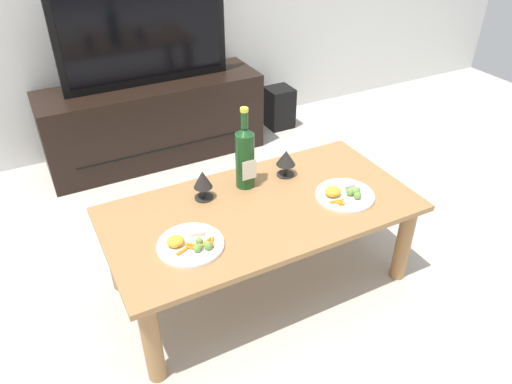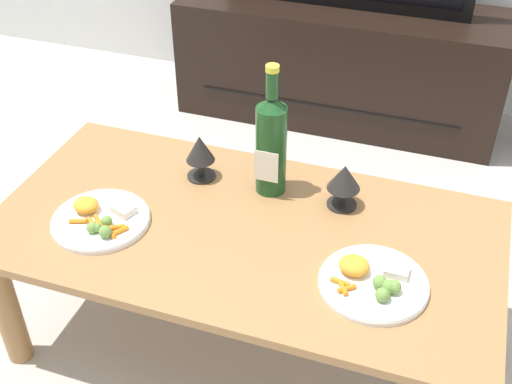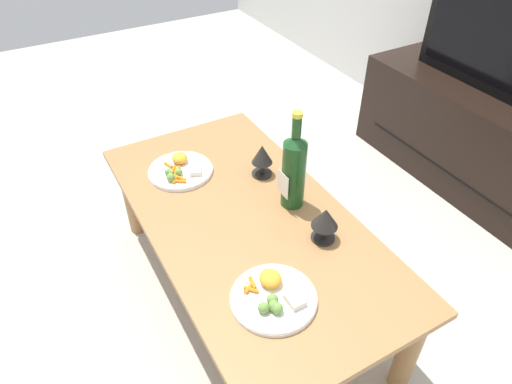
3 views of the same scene
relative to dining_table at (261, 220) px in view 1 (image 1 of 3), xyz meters
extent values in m
plane|color=#B7B2A8|center=(0.00, 0.00, -0.36)|extent=(6.40, 6.40, 0.00)
cube|color=#9E7042|center=(0.00, 0.00, 0.06)|extent=(1.31, 0.67, 0.03)
cylinder|color=#9E7042|center=(-0.59, -0.27, -0.16)|extent=(0.07, 0.07, 0.40)
cylinder|color=#9E7042|center=(0.59, -0.27, -0.16)|extent=(0.07, 0.07, 0.40)
cylinder|color=#9E7042|center=(-0.59, 0.27, -0.16)|extent=(0.07, 0.07, 0.40)
cylinder|color=#9E7042|center=(0.59, 0.27, -0.16)|extent=(0.07, 0.07, 0.40)
cube|color=black|center=(-0.05, 1.37, -0.10)|extent=(1.38, 0.42, 0.51)
cube|color=black|center=(-0.05, 1.16, -0.20)|extent=(1.11, 0.01, 0.01)
cube|color=black|center=(-0.05, 1.37, 0.46)|extent=(1.02, 0.04, 0.61)
cube|color=black|center=(-0.05, 1.35, 0.46)|extent=(0.94, 0.01, 0.51)
cube|color=black|center=(0.89, 1.39, -0.21)|extent=(0.18, 0.18, 0.30)
cylinder|color=#19471E|center=(0.02, 0.18, 0.20)|extent=(0.08, 0.08, 0.26)
cone|color=#19471E|center=(0.02, 0.18, 0.34)|extent=(0.08, 0.08, 0.04)
cylinder|color=#19471E|center=(0.02, 0.18, 0.39)|extent=(0.03, 0.03, 0.07)
cylinder|color=yellow|center=(0.02, 0.18, 0.44)|extent=(0.03, 0.03, 0.02)
cube|color=silver|center=(0.02, 0.14, 0.17)|extent=(0.07, 0.00, 0.09)
cylinder|color=black|center=(-0.19, 0.17, 0.07)|extent=(0.08, 0.08, 0.01)
cylinder|color=black|center=(-0.19, 0.17, 0.10)|extent=(0.02, 0.02, 0.05)
cone|color=black|center=(-0.19, 0.17, 0.17)|extent=(0.08, 0.08, 0.08)
cylinder|color=black|center=(0.22, 0.17, 0.07)|extent=(0.08, 0.08, 0.01)
cylinder|color=black|center=(0.22, 0.17, 0.10)|extent=(0.02, 0.02, 0.05)
cone|color=black|center=(0.22, 0.17, 0.16)|extent=(0.09, 0.09, 0.07)
cylinder|color=white|center=(-0.36, -0.10, 0.07)|extent=(0.26, 0.26, 0.01)
torus|color=white|center=(-0.36, -0.10, 0.08)|extent=(0.25, 0.25, 0.01)
ellipsoid|color=orange|center=(-0.41, -0.08, 0.10)|extent=(0.07, 0.06, 0.04)
cube|color=beige|center=(-0.31, -0.06, 0.09)|extent=(0.07, 0.06, 0.02)
cylinder|color=orange|center=(-0.30, -0.15, 0.09)|extent=(0.04, 0.04, 0.01)
cylinder|color=orange|center=(-0.28, -0.13, 0.09)|extent=(0.03, 0.04, 0.01)
cylinder|color=orange|center=(-0.30, -0.12, 0.09)|extent=(0.04, 0.03, 0.01)
cylinder|color=orange|center=(-0.34, -0.13, 0.09)|extent=(0.05, 0.03, 0.01)
cylinder|color=orange|center=(-0.36, -0.13, 0.09)|extent=(0.04, 0.04, 0.01)
cylinder|color=orange|center=(-0.40, -0.13, 0.09)|extent=(0.05, 0.03, 0.01)
cylinder|color=orange|center=(-0.36, -0.12, 0.09)|extent=(0.04, 0.04, 0.01)
sphere|color=olive|center=(-0.34, -0.15, 0.09)|extent=(0.03, 0.03, 0.03)
sphere|color=olive|center=(-0.31, -0.16, 0.10)|extent=(0.03, 0.03, 0.03)
sphere|color=olive|center=(-0.33, -0.12, 0.10)|extent=(0.03, 0.03, 0.03)
sphere|color=olive|center=(-0.35, -0.15, 0.10)|extent=(0.03, 0.03, 0.03)
cylinder|color=white|center=(0.36, -0.10, 0.07)|extent=(0.26, 0.26, 0.01)
torus|color=white|center=(0.36, -0.10, 0.08)|extent=(0.25, 0.25, 0.01)
ellipsoid|color=orange|center=(0.31, -0.08, 0.10)|extent=(0.07, 0.07, 0.04)
cube|color=beige|center=(0.40, -0.06, 0.09)|extent=(0.06, 0.05, 0.02)
cylinder|color=orange|center=(0.28, -0.13, 0.09)|extent=(0.05, 0.02, 0.01)
cylinder|color=orange|center=(0.30, -0.15, 0.09)|extent=(0.04, 0.04, 0.01)
cylinder|color=orange|center=(0.29, -0.15, 0.09)|extent=(0.03, 0.04, 0.01)
sphere|color=olive|center=(0.41, -0.12, 0.10)|extent=(0.03, 0.03, 0.03)
sphere|color=olive|center=(0.39, -0.12, 0.10)|extent=(0.03, 0.03, 0.03)
sphere|color=olive|center=(0.37, -0.12, 0.10)|extent=(0.03, 0.03, 0.03)
sphere|color=olive|center=(0.38, -0.15, 0.10)|extent=(0.03, 0.03, 0.03)
camera|label=1|loc=(-0.79, -1.45, 1.26)|focal=33.86mm
camera|label=2|loc=(0.45, -1.21, 1.15)|focal=45.70mm
camera|label=3|loc=(1.06, -0.56, 1.17)|focal=32.31mm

